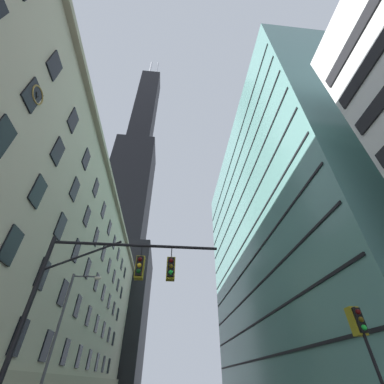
% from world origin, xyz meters
% --- Properties ---
extents(station_building, '(13.59, 66.56, 26.49)m').
position_xyz_m(station_building, '(-17.46, 27.28, 13.22)').
color(station_building, '#B2A88E').
rests_on(station_building, ground).
extents(dark_skyscraper, '(23.46, 23.46, 174.03)m').
position_xyz_m(dark_skyscraper, '(-19.01, 72.29, 50.72)').
color(dark_skyscraper, black).
rests_on(dark_skyscraper, ground).
extents(glass_office_midrise, '(14.46, 49.64, 46.58)m').
position_xyz_m(glass_office_midrise, '(18.18, 30.94, 23.29)').
color(glass_office_midrise, slate).
rests_on(glass_office_midrise, ground).
extents(traffic_signal_mast, '(8.10, 0.63, 6.98)m').
position_xyz_m(traffic_signal_mast, '(-3.73, 4.54, 5.10)').
color(traffic_signal_mast, black).
rests_on(traffic_signal_mast, sidewalk_left).
extents(traffic_light_near_right, '(0.40, 0.63, 3.91)m').
position_xyz_m(traffic_light_near_right, '(6.45, 3.53, 3.30)').
color(traffic_light_near_right, black).
rests_on(traffic_light_near_right, sidewalk_right).
extents(street_lamppost, '(2.19, 0.32, 7.88)m').
position_xyz_m(street_lamppost, '(-8.05, 12.30, 4.81)').
color(street_lamppost, '#47474C').
rests_on(street_lamppost, sidewalk_left).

